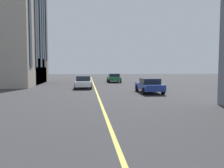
# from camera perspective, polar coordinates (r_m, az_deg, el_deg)

# --- Properties ---
(lane_centre_line) EXTENTS (80.00, 0.16, 0.01)m
(lane_centre_line) POSITION_cam_1_polar(r_m,az_deg,el_deg) (19.34, -3.33, -3.08)
(lane_centre_line) COLOR #D8C64C
(lane_centre_line) RESTS_ON ground_plane
(car_white_near) EXTENTS (3.90, 1.89, 1.40)m
(car_white_near) POSITION_cam_1_polar(r_m,az_deg,el_deg) (26.89, -6.96, 0.43)
(car_white_near) COLOR silver
(car_white_near) RESTS_ON ground_plane
(car_green_oncoming) EXTENTS (4.40, 1.95, 1.37)m
(car_green_oncoming) POSITION_cam_1_polar(r_m,az_deg,el_deg) (37.33, 0.46, 1.50)
(car_green_oncoming) COLOR #1E6038
(car_green_oncoming) RESTS_ON ground_plane
(car_blue_trailing) EXTENTS (4.40, 1.95, 1.37)m
(car_blue_trailing) POSITION_cam_1_polar(r_m,az_deg,el_deg) (22.34, 9.03, -0.34)
(car_blue_trailing) COLOR navy
(car_blue_trailing) RESTS_ON ground_plane
(building_left_near) EXTENTS (12.30, 8.37, 17.04)m
(building_left_near) POSITION_cam_1_polar(r_m,az_deg,el_deg) (35.52, -24.24, 13.67)
(building_left_near) COLOR #A89E8E
(building_left_near) RESTS_ON ground_plane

